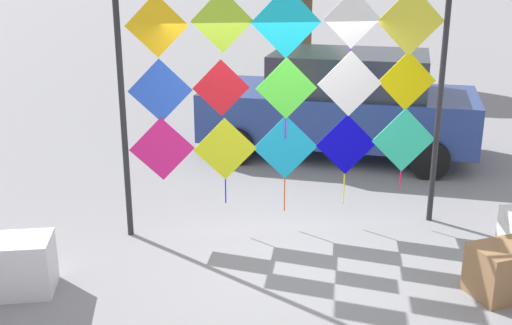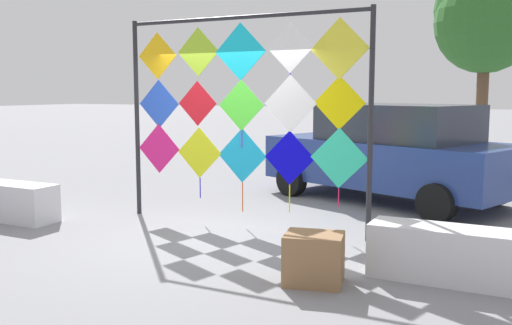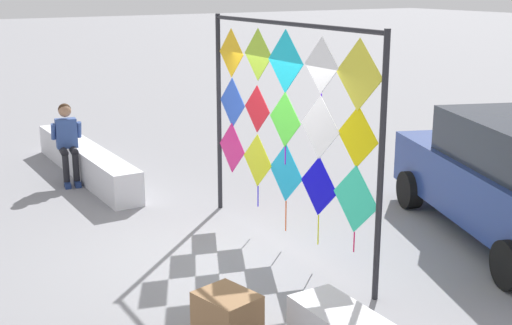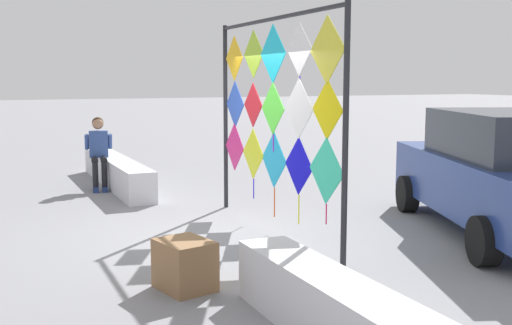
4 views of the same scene
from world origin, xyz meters
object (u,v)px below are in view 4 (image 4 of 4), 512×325
(parked_car, at_px, (509,172))
(cardboard_box_large, at_px, (185,265))
(kite_display_rack, at_px, (275,103))
(seated_vendor, at_px, (99,148))

(parked_car, xyz_separation_m, cardboard_box_large, (0.39, -4.83, -0.61))
(kite_display_rack, bearing_deg, cardboard_box_large, -46.38)
(kite_display_rack, xyz_separation_m, seated_vendor, (-4.52, -1.61, -1.00))
(kite_display_rack, distance_m, parked_car, 3.39)
(cardboard_box_large, bearing_deg, kite_display_rack, 133.62)
(seated_vendor, distance_m, parked_car, 7.48)
(kite_display_rack, relative_size, cardboard_box_large, 6.55)
(kite_display_rack, xyz_separation_m, cardboard_box_large, (1.82, -1.91, -1.57))
(kite_display_rack, relative_size, parked_car, 0.79)
(seated_vendor, distance_m, cardboard_box_large, 6.37)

